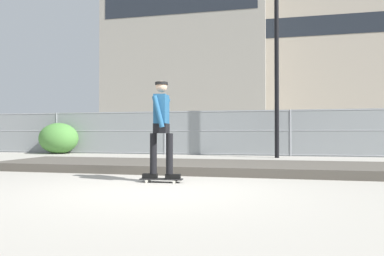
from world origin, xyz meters
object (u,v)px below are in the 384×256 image
skateboard (161,179)px  parked_car_near (134,134)px  skater (161,123)px  street_lamp (277,39)px  shrub_left (59,138)px

skateboard → parked_car_near: size_ratio=0.18×
skater → street_lamp: size_ratio=0.26×
skater → shrub_left: size_ratio=1.04×
skateboard → shrub_left: size_ratio=0.46×
skateboard → parked_car_near: (-5.22, 11.72, 0.78)m
skateboard → shrub_left: (-7.17, 7.72, 0.62)m
parked_car_near → shrub_left: size_ratio=2.54×
parked_car_near → shrub_left: parked_car_near is taller
skateboard → street_lamp: size_ratio=0.11×
skater → shrub_left: bearing=132.9°
skateboard → shrub_left: 10.55m
skateboard → parked_car_near: 12.86m
street_lamp → parked_car_near: (-7.47, 4.64, -3.57)m
street_lamp → parked_car_near: 9.49m
skater → street_lamp: street_lamp is taller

